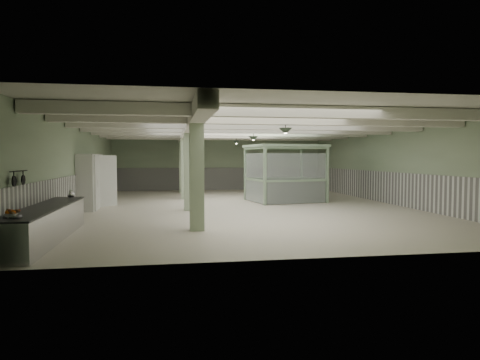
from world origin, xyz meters
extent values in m
plane|color=beige|center=(0.00, 0.00, 0.00)|extent=(20.00, 20.00, 0.00)
cube|color=silver|center=(0.00, 0.00, 3.60)|extent=(14.00, 20.00, 0.02)
cube|color=#96AC89|center=(0.00, 10.00, 1.80)|extent=(14.00, 0.02, 3.60)
cube|color=#96AC89|center=(0.00, -10.00, 1.80)|extent=(14.00, 0.02, 3.60)
cube|color=#96AC89|center=(-7.00, 0.00, 1.80)|extent=(0.02, 20.00, 3.60)
cube|color=#96AC89|center=(7.00, 0.00, 1.80)|extent=(0.02, 20.00, 3.60)
cube|color=silver|center=(-6.97, 0.00, 0.75)|extent=(0.05, 19.90, 1.50)
cube|color=silver|center=(6.97, 0.00, 0.75)|extent=(0.05, 19.90, 1.50)
cube|color=silver|center=(0.00, 9.97, 0.75)|extent=(13.90, 0.05, 1.50)
cube|color=silver|center=(-2.50, 0.00, 3.38)|extent=(0.45, 19.90, 0.40)
cube|color=silver|center=(0.00, -7.50, 3.42)|extent=(13.90, 0.35, 0.32)
cube|color=silver|center=(0.00, -5.00, 3.42)|extent=(13.90, 0.35, 0.32)
cube|color=silver|center=(0.00, -2.50, 3.42)|extent=(13.90, 0.35, 0.32)
cube|color=silver|center=(0.00, 0.00, 3.42)|extent=(13.90, 0.35, 0.32)
cube|color=silver|center=(0.00, 2.50, 3.42)|extent=(13.90, 0.35, 0.32)
cube|color=silver|center=(0.00, 5.00, 3.42)|extent=(13.90, 0.35, 0.32)
cube|color=silver|center=(0.00, 7.50, 3.42)|extent=(13.90, 0.35, 0.32)
cube|color=#A3B995|center=(-2.50, -6.00, 1.80)|extent=(0.42, 0.42, 3.60)
cube|color=#A3B995|center=(-2.50, -1.00, 1.80)|extent=(0.42, 0.42, 3.60)
cube|color=#A3B995|center=(-2.50, 4.00, 1.80)|extent=(0.42, 0.42, 3.60)
cube|color=#A3B995|center=(-2.50, 8.00, 1.80)|extent=(0.42, 0.42, 3.60)
cylinder|color=black|center=(-6.93, -7.60, 1.85)|extent=(0.02, 1.20, 0.02)
cone|color=#2B392B|center=(0.50, -5.00, 3.05)|extent=(0.44, 0.44, 0.22)
cone|color=#2B392B|center=(0.50, 0.50, 3.05)|extent=(0.44, 0.44, 0.22)
cone|color=#2B392B|center=(0.50, 5.50, 3.05)|extent=(0.44, 0.44, 0.22)
cube|color=silver|center=(-6.54, -7.00, 0.44)|extent=(0.92, 5.50, 0.88)
cube|color=black|center=(-6.54, -7.00, 0.89)|extent=(0.96, 5.54, 0.04)
cylinder|color=#B2B2B7|center=(-6.59, -9.17, 0.95)|extent=(0.29, 0.29, 0.10)
cylinder|color=black|center=(-6.88, -8.10, 1.63)|extent=(0.03, 0.26, 0.26)
cylinder|color=black|center=(-6.88, -7.47, 1.63)|extent=(0.03, 0.24, 0.24)
cube|color=silver|center=(-6.65, 0.28, 1.23)|extent=(0.67, 2.69, 2.46)
cube|color=silver|center=(-6.28, -0.34, 1.23)|extent=(0.06, 1.01, 2.36)
cube|color=silver|center=(-6.16, 1.00, 1.23)|extent=(0.71, 0.80, 2.36)
cube|color=silver|center=(-6.24, -0.34, 1.23)|extent=(0.02, 0.05, 0.30)
cube|color=silver|center=(-6.24, 0.89, 1.23)|extent=(0.02, 0.05, 0.30)
cube|color=#8EAC8A|center=(1.00, 0.29, 1.35)|extent=(0.14, 0.14, 2.69)
cube|color=#8EAC8A|center=(0.57, 2.94, 1.35)|extent=(0.14, 0.14, 2.69)
cube|color=#8EAC8A|center=(4.19, 0.80, 1.35)|extent=(0.14, 0.14, 2.69)
cube|color=#8EAC8A|center=(3.76, 3.46, 1.35)|extent=(0.14, 0.14, 2.69)
cube|color=#8EAC8A|center=(2.38, 1.87, 2.75)|extent=(3.90, 3.46, 0.12)
cube|color=silver|center=(2.59, 0.54, 0.55)|extent=(3.00, 0.54, 1.05)
cube|color=silver|center=(2.59, 0.54, 1.78)|extent=(3.00, 0.54, 1.22)
cube|color=silver|center=(2.16, 3.20, 0.55)|extent=(3.00, 0.54, 1.05)
cube|color=silver|center=(2.16, 3.20, 1.78)|extent=(3.00, 0.54, 1.22)
cube|color=silver|center=(0.78, 1.62, 0.55)|extent=(0.46, 2.47, 1.05)
cube|color=silver|center=(0.78, 1.62, 1.78)|extent=(0.46, 2.47, 1.22)
cube|color=silver|center=(3.97, 2.13, 0.55)|extent=(0.46, 2.47, 1.05)
cube|color=silver|center=(3.97, 2.13, 1.78)|extent=(0.46, 2.47, 1.22)
cube|color=#5C5D4D|center=(4.36, 1.87, 0.61)|extent=(0.52, 0.64, 1.21)
camera|label=1|loc=(-3.30, -18.76, 2.18)|focal=32.00mm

